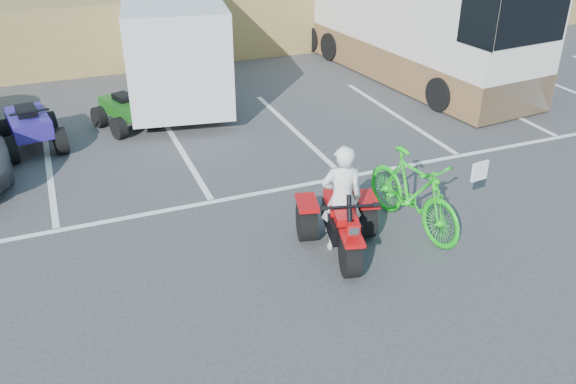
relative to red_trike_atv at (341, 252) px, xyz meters
name	(u,v)px	position (x,y,z in m)	size (l,w,h in m)	color
ground	(256,274)	(-1.45, -0.04, 0.00)	(100.00, 100.00, 0.00)	#363639
parking_stripes	(231,159)	(-0.59, 4.03, 0.00)	(28.00, 5.16, 0.01)	white
red_trike_atv	(341,252)	(0.00, 0.00, 0.00)	(1.29, 1.72, 1.12)	#B50A0C
rider	(342,199)	(0.04, 0.15, 0.89)	(0.65, 0.42, 1.77)	white
green_dirt_bike	(413,192)	(1.41, 0.25, 0.67)	(0.63, 2.23, 1.34)	#14BF19
cargo_trailer	(174,42)	(-0.71, 8.36, 1.45)	(3.20, 6.04, 2.68)	silver
rv_motorhome	(400,21)	(5.89, 8.24, 1.47)	(3.41, 9.65, 3.39)	silver
quad_atv_blue	(34,149)	(-4.40, 6.11, 0.00)	(1.22, 1.64, 1.07)	navy
quad_atv_green	(127,128)	(-2.34, 6.59, 0.00)	(1.05, 1.41, 0.92)	#134F12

